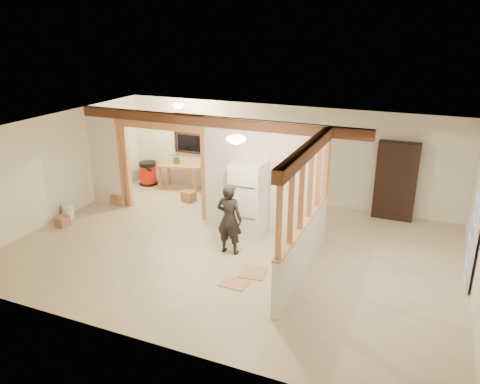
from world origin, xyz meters
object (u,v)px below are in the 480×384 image
at_px(refrigerator, 248,199).
at_px(woman, 229,219).
at_px(work_table, 181,177).
at_px(shop_vac, 148,173).
at_px(bookshelf, 396,181).

distance_m(refrigerator, woman, 0.97).
xyz_separation_m(work_table, shop_vac, (-1.12, 0.01, -0.03)).
xyz_separation_m(refrigerator, shop_vac, (-3.96, 2.04, -0.49)).
distance_m(work_table, shop_vac, 1.12).
height_order(refrigerator, bookshelf, bookshelf).
bearing_deg(refrigerator, shop_vac, 152.78).
xyz_separation_m(refrigerator, bookshelf, (2.84, 2.22, 0.10)).
xyz_separation_m(woman, work_table, (-2.82, 2.99, -0.36)).
relative_size(work_table, shop_vac, 1.73).
bearing_deg(shop_vac, woman, -37.30).
relative_size(refrigerator, bookshelf, 0.89).
distance_m(refrigerator, bookshelf, 3.61).
height_order(shop_vac, bookshelf, bookshelf).
height_order(woman, bookshelf, bookshelf).
bearing_deg(shop_vac, bookshelf, 1.52).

